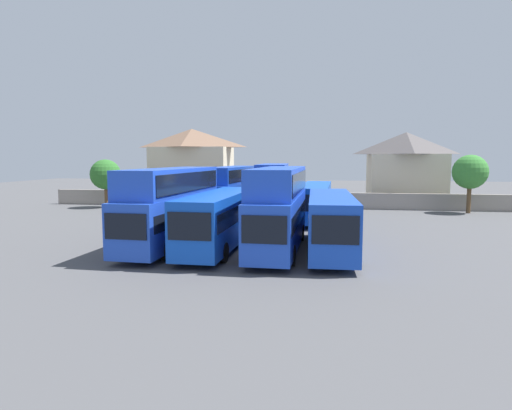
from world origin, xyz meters
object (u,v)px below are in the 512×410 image
Objects in this scene: bus_4 at (331,220)px; house_terrace_centre at (405,168)px; house_terrace_left at (192,164)px; bus_1 at (171,203)px; bus_7 at (316,200)px; bus_6 at (273,189)px; bus_2 at (220,217)px; bus_3 at (279,204)px; tree_behind_wall at (105,175)px; tree_left_of_lot at (470,172)px; bus_5 at (231,189)px.

bus_4 is 1.30× the size of house_terrace_centre.
house_terrace_left is 27.30m from house_terrace_centre.
bus_7 is at bearing 149.41° from bus_1.
bus_1 is 14.24m from bus_6.
bus_2 is 1.14× the size of house_terrace_left.
bus_7 is at bearing -45.38° from house_terrace_left.
bus_3 reaches higher than bus_4.
tree_behind_wall is at bearing -137.08° from bus_2.
house_terrace_centre is 35.63m from tree_behind_wall.
bus_7 is 2.19× the size of tree_behind_wall.
tree_left_of_lot is at bearing -15.98° from house_terrace_left.
tree_behind_wall is (-39.36, -1.00, -0.44)m from tree_left_of_lot.
house_terrace_left is at bearing 164.02° from tree_left_of_lot.
bus_4 is at bearing -123.36° from tree_left_of_lot.
bus_2 is 14.01m from bus_5.
bus_3 is at bearing 5.14° from bus_6.
bus_4 is (10.03, -0.11, -0.85)m from bus_1.
bus_5 is 17.43m from tree_behind_wall.
tree_behind_wall is (-25.20, 20.51, 1.80)m from bus_4.
house_terrace_left is at bearing -153.46° from bus_3.
house_terrace_centre is (19.19, 29.79, 1.67)m from bus_1.
tree_behind_wall is (-16.04, 6.74, 1.03)m from bus_5.
bus_2 is at bearing 12.45° from bus_5.
bus_7 is (5.57, 13.67, -0.11)m from bus_2.
tree_behind_wall is at bearing -109.98° from bus_5.
bus_5 is at bearing -97.20° from bus_6.
bus_6 is at bearing -160.93° from bus_4.
bus_3 is (3.70, -0.16, 0.86)m from bus_2.
tree_left_of_lot is (14.16, 21.51, 2.25)m from bus_4.
bus_1 is 2.01× the size of tree_left_of_lot.
tree_left_of_lot is at bearing 144.90° from bus_4.
bus_2 is at bearing -134.25° from tree_left_of_lot.
bus_2 is 13.64m from bus_6.
house_terrace_centre is at bearing 158.46° from bus_3.
bus_5 is (-2.34, 13.79, 0.74)m from bus_2.
bus_6 is 1.96× the size of tree_behind_wall.
bus_1 is 32.32m from tree_left_of_lot.
bus_4 is at bearing -39.14° from tree_behind_wall.
bus_1 is 16.16m from bus_7.
bus_6 is at bearing 88.83° from bus_5.
bus_3 is at bearing -43.13° from tree_behind_wall.
bus_5 is at bearing -169.29° from bus_2.
bus_4 is at bearing 91.26° from bus_2.
house_terrace_centre is 1.51× the size of tree_left_of_lot.
bus_2 is 2.01× the size of tree_left_of_lot.
bus_3 is 34.44m from house_terrace_left.
bus_4 is 14.46m from bus_6.
house_terrace_left is 12.50m from tree_behind_wall.
bus_2 is 2.19× the size of tree_behind_wall.
bus_5 is 19.32m from house_terrace_left.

